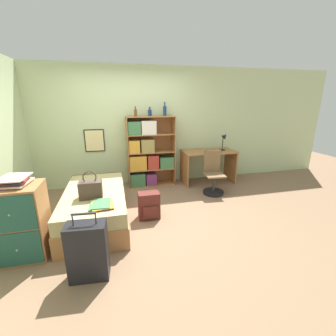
# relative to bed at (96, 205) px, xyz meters

# --- Properties ---
(ground_plane) EXTENTS (14.00, 14.00, 0.00)m
(ground_plane) POSITION_rel_bed_xyz_m (0.73, -0.02, -0.26)
(ground_plane) COLOR #84664C
(wall_back) EXTENTS (10.00, 0.09, 2.60)m
(wall_back) POSITION_rel_bed_xyz_m (0.73, 1.62, 1.04)
(wall_back) COLOR beige
(wall_back) RESTS_ON ground_plane
(bed) EXTENTS (0.94, 1.81, 0.52)m
(bed) POSITION_rel_bed_xyz_m (0.00, 0.00, 0.00)
(bed) COLOR #A36B3D
(bed) RESTS_ON ground_plane
(handbag) EXTENTS (0.32, 0.19, 0.40)m
(handbag) POSITION_rel_bed_xyz_m (-0.02, -0.28, 0.39)
(handbag) COLOR #47382D
(handbag) RESTS_ON bed
(book_stack_on_bed) EXTENTS (0.33, 0.39, 0.04)m
(book_stack_on_bed) POSITION_rel_bed_xyz_m (0.13, -0.59, 0.28)
(book_stack_on_bed) COLOR #7A336B
(book_stack_on_bed) RESTS_ON bed
(suitcase) EXTENTS (0.43, 0.26, 0.78)m
(suitcase) POSITION_rel_bed_xyz_m (0.00, -1.27, 0.07)
(suitcase) COLOR black
(suitcase) RESTS_ON ground_plane
(dresser) EXTENTS (0.55, 0.48, 0.93)m
(dresser) POSITION_rel_bed_xyz_m (-0.80, -0.71, 0.21)
(dresser) COLOR #A36B3D
(dresser) RESTS_ON ground_plane
(magazine_pile_on_dresser) EXTENTS (0.34, 0.38, 0.10)m
(magazine_pile_on_dresser) POSITION_rel_bed_xyz_m (-0.79, -0.68, 0.73)
(magazine_pile_on_dresser) COLOR #7A336B
(magazine_pile_on_dresser) RESTS_ON dresser
(bookcase) EXTENTS (1.04, 0.35, 1.55)m
(bookcase) POSITION_rel_bed_xyz_m (1.04, 1.38, 0.47)
(bookcase) COLOR #A36B3D
(bookcase) RESTS_ON ground_plane
(bottle_green) EXTENTS (0.06, 0.06, 0.20)m
(bottle_green) POSITION_rel_bed_xyz_m (0.83, 1.35, 1.38)
(bottle_green) COLOR brown
(bottle_green) RESTS_ON bookcase
(bottle_brown) EXTENTS (0.08, 0.08, 0.19)m
(bottle_brown) POSITION_rel_bed_xyz_m (1.14, 1.44, 1.37)
(bottle_brown) COLOR navy
(bottle_brown) RESTS_ON bookcase
(bottle_clear) EXTENTS (0.07, 0.07, 0.29)m
(bottle_clear) POSITION_rel_bed_xyz_m (1.47, 1.44, 1.41)
(bottle_clear) COLOR navy
(bottle_clear) RESTS_ON bookcase
(desk) EXTENTS (1.21, 0.63, 0.76)m
(desk) POSITION_rel_bed_xyz_m (2.46, 1.25, 0.27)
(desk) COLOR #A36B3D
(desk) RESTS_ON ground_plane
(desk_lamp) EXTENTS (0.20, 0.15, 0.41)m
(desk_lamp) POSITION_rel_bed_xyz_m (2.84, 1.26, 0.77)
(desk_lamp) COLOR black
(desk_lamp) RESTS_ON desk
(desk_chair) EXTENTS (0.43, 0.43, 0.89)m
(desk_chair) POSITION_rel_bed_xyz_m (2.31, 0.61, 0.03)
(desk_chair) COLOR black
(desk_chair) RESTS_ON ground_plane
(backpack) EXTENTS (0.34, 0.24, 0.45)m
(backpack) POSITION_rel_bed_xyz_m (0.84, -0.14, -0.04)
(backpack) COLOR #56231E
(backpack) RESTS_ON ground_plane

